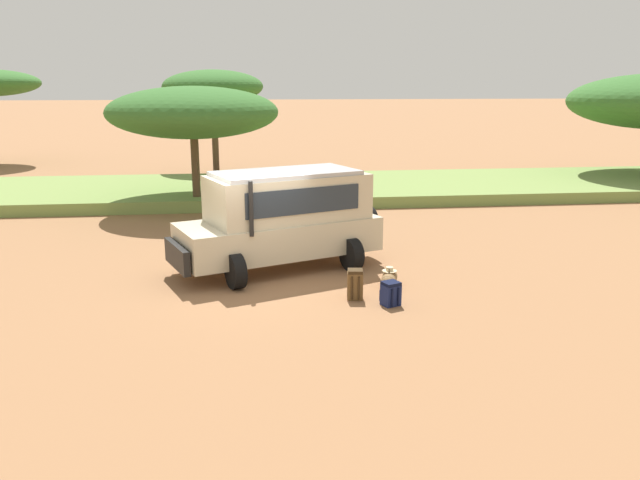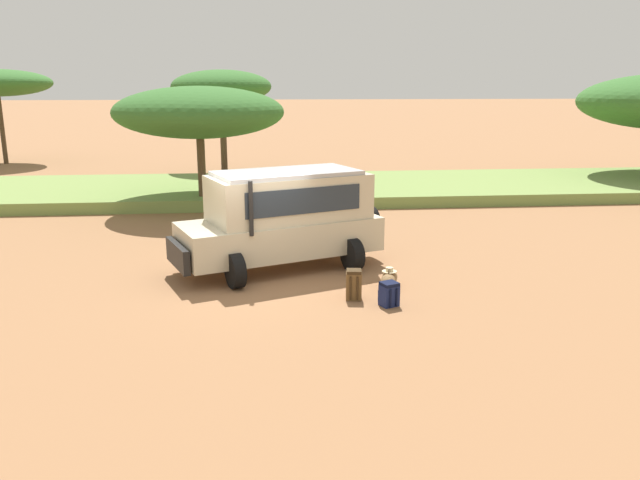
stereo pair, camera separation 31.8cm
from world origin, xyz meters
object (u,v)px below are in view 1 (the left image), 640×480
at_px(backpack_beside_front_wheel, 355,285).
at_px(duffel_bag_low_black_case, 389,279).
at_px(safari_vehicle, 283,217).
at_px(acacia_tree_right_mid, 213,87).
at_px(acacia_tree_centre_back, 193,113).
at_px(backpack_cluster_center, 390,294).

relative_size(backpack_beside_front_wheel, duffel_bag_low_black_case, 0.76).
bearing_deg(safari_vehicle, backpack_beside_front_wheel, -61.30).
bearing_deg(backpack_beside_front_wheel, safari_vehicle, 118.70).
height_order(safari_vehicle, acacia_tree_right_mid, acacia_tree_right_mid).
distance_m(duffel_bag_low_black_case, acacia_tree_centre_back, 11.55).
distance_m(acacia_tree_centre_back, acacia_tree_right_mid, 8.59).
xyz_separation_m(backpack_beside_front_wheel, duffel_bag_low_black_case, (0.91, 0.70, -0.14)).
bearing_deg(duffel_bag_low_black_case, backpack_beside_front_wheel, -142.50).
bearing_deg(backpack_cluster_center, acacia_tree_centre_back, 113.19).
xyz_separation_m(backpack_cluster_center, duffel_bag_low_black_case, (0.24, 1.16, -0.07)).
xyz_separation_m(duffel_bag_low_black_case, acacia_tree_right_mid, (-4.61, 18.43, 4.13)).
distance_m(backpack_cluster_center, acacia_tree_centre_back, 12.44).
relative_size(backpack_cluster_center, duffel_bag_low_black_case, 0.59).
bearing_deg(acacia_tree_right_mid, duffel_bag_low_black_case, -75.96).
bearing_deg(acacia_tree_centre_back, acacia_tree_right_mid, 87.56).
bearing_deg(acacia_tree_right_mid, acacia_tree_centre_back, -92.44).
distance_m(safari_vehicle, duffel_bag_low_black_case, 3.13).
bearing_deg(safari_vehicle, acacia_tree_right_mid, 97.95).
relative_size(backpack_cluster_center, acacia_tree_right_mid, 0.10).
bearing_deg(safari_vehicle, acacia_tree_centre_back, 108.41).
relative_size(duffel_bag_low_black_case, acacia_tree_centre_back, 0.14).
xyz_separation_m(duffel_bag_low_black_case, acacia_tree_centre_back, (-4.97, 9.88, 3.30)).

